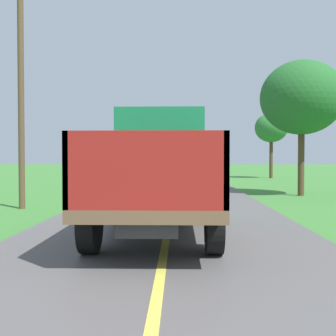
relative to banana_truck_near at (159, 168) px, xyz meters
name	(u,v)px	position (x,y,z in m)	size (l,w,h in m)	color
banana_truck_near	(159,168)	(0.00, 0.00, 0.00)	(2.38, 5.82, 2.80)	#2D2D30
banana_truck_far	(170,161)	(-0.12, 16.07, 0.02)	(2.38, 5.81, 2.80)	#2D2D30
utility_pole_roadside	(21,83)	(-4.76, 4.24, 2.70)	(2.14, 0.20, 7.70)	brown
roadside_tree_near_left	(271,128)	(7.91, 24.46, 2.60)	(2.65, 2.65, 5.29)	#4C3823
roadside_tree_mid_right	(302,98)	(5.87, 9.18, 2.87)	(3.63, 3.63, 5.98)	#4C3823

